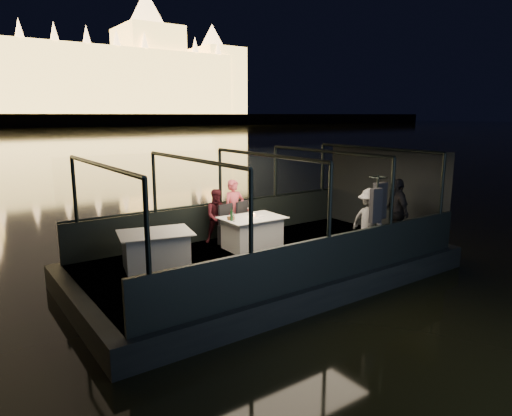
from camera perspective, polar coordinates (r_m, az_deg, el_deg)
boat_hull at (r=10.65m, az=1.26°, el=-8.55°), size 8.60×4.40×1.00m
boat_deck at (r=10.50m, az=1.27°, el=-6.09°), size 8.00×4.00×0.04m
gunwale_port at (r=11.98m, az=-4.42°, el=-1.56°), size 8.00×0.08×0.90m
gunwale_starboard at (r=8.91m, az=9.01°, el=-6.32°), size 8.00×0.08×0.90m
cabin_glass_port at (r=11.78m, az=-4.51°, el=3.90°), size 8.00×0.02×1.40m
cabin_glass_starboard at (r=8.63m, az=9.25°, el=0.97°), size 8.00×0.02×1.40m
cabin_roof_glass at (r=10.04m, az=1.33°, el=6.63°), size 8.00×4.00×0.02m
end_wall_fore at (r=8.51m, az=-20.92°, el=-2.90°), size 0.02×4.00×2.30m
end_wall_aft at (r=12.96m, az=15.67°, el=2.19°), size 0.02×4.00×2.30m
canopy_ribs at (r=10.21m, az=1.30°, el=0.18°), size 8.00×4.00×2.30m
dining_table_central at (r=10.98m, az=-0.47°, el=-3.10°), size 1.47×1.07×0.77m
dining_table_aft at (r=9.77m, az=-12.39°, el=-5.24°), size 1.69×1.38×0.79m
chair_port_left at (r=11.28m, az=-3.24°, el=-2.37°), size 0.54×0.54×0.98m
chair_port_right at (r=11.51m, az=-1.08°, el=-2.08°), size 0.59×0.59×1.01m
coat_stand at (r=10.20m, az=14.74°, el=-1.65°), size 0.62×0.55×1.92m
person_woman_coral at (r=11.65m, az=-2.74°, el=-0.40°), size 0.57×0.39×1.56m
person_man_maroon at (r=11.39m, az=-4.78°, el=-0.71°), size 0.80×0.72×1.36m
passenger_stripe at (r=10.72m, az=14.07°, el=-1.25°), size 0.59×1.01×1.54m
passenger_dark at (r=11.71m, az=17.17°, el=-0.35°), size 0.77×1.06×1.66m
wine_bottle at (r=10.51m, az=-3.08°, el=-0.81°), size 0.08×0.08×0.30m
bread_basket at (r=10.64m, az=-3.15°, el=-1.25°), size 0.22×0.22×0.07m
amber_candle at (r=10.95m, az=-0.24°, el=-0.88°), size 0.07×0.07×0.08m
plate_near at (r=10.97m, az=0.47°, el=-1.03°), size 0.26×0.26×0.01m
plate_far at (r=10.86m, az=-3.12°, el=-1.17°), size 0.26×0.26×0.01m
wine_glass_white at (r=10.44m, az=-2.80°, el=-1.19°), size 0.09×0.09×0.19m
wine_glass_red at (r=11.09m, az=-1.00°, el=-0.42°), size 0.08×0.08×0.18m
wine_glass_empty at (r=10.72m, az=-0.72°, el=-0.85°), size 0.06×0.06×0.18m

